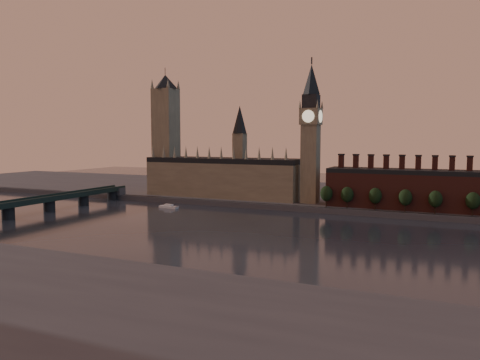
% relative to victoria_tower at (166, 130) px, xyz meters
% --- Properties ---
extents(ground, '(900.00, 900.00, 0.00)m').
position_rel_victoria_tower_xyz_m(ground, '(120.00, -115.00, -59.09)').
color(ground, black).
rests_on(ground, ground).
extents(north_bank, '(900.00, 182.00, 4.00)m').
position_rel_victoria_tower_xyz_m(north_bank, '(120.00, 63.04, -57.09)').
color(north_bank, '#494A4F').
rests_on(north_bank, ground).
extents(palace_of_westminster, '(130.00, 30.30, 74.00)m').
position_rel_victoria_tower_xyz_m(palace_of_westminster, '(55.59, -0.09, -37.46)').
color(palace_of_westminster, gray).
rests_on(palace_of_westminster, north_bank).
extents(victoria_tower, '(24.00, 24.00, 108.00)m').
position_rel_victoria_tower_xyz_m(victoria_tower, '(0.00, 0.00, 0.00)').
color(victoria_tower, gray).
rests_on(victoria_tower, north_bank).
extents(big_ben, '(15.00, 15.00, 107.00)m').
position_rel_victoria_tower_xyz_m(big_ben, '(130.00, -5.00, -2.26)').
color(big_ben, gray).
rests_on(big_ben, north_bank).
extents(chimney_block, '(110.00, 25.00, 37.00)m').
position_rel_victoria_tower_xyz_m(chimney_block, '(200.00, -5.00, -41.27)').
color(chimney_block, brown).
rests_on(chimney_block, north_bank).
extents(embankment_tree_0, '(8.60, 8.60, 14.88)m').
position_rel_victoria_tower_xyz_m(embankment_tree_0, '(146.46, -21.15, -45.62)').
color(embankment_tree_0, black).
rests_on(embankment_tree_0, north_bank).
extents(embankment_tree_1, '(8.60, 8.60, 14.88)m').
position_rel_victoria_tower_xyz_m(embankment_tree_1, '(160.96, -20.82, -45.62)').
color(embankment_tree_1, black).
rests_on(embankment_tree_1, north_bank).
extents(embankment_tree_2, '(8.60, 8.60, 14.88)m').
position_rel_victoria_tower_xyz_m(embankment_tree_2, '(179.59, -19.54, -45.62)').
color(embankment_tree_2, black).
rests_on(embankment_tree_2, north_bank).
extents(embankment_tree_3, '(8.60, 8.60, 14.88)m').
position_rel_victoria_tower_xyz_m(embankment_tree_3, '(198.98, -20.89, -45.62)').
color(embankment_tree_3, black).
rests_on(embankment_tree_3, north_bank).
extents(embankment_tree_4, '(8.60, 8.60, 14.88)m').
position_rel_victoria_tower_xyz_m(embankment_tree_4, '(217.20, -20.97, -45.62)').
color(embankment_tree_4, black).
rests_on(embankment_tree_4, north_bank).
extents(embankment_tree_5, '(8.60, 8.60, 14.88)m').
position_rel_victoria_tower_xyz_m(embankment_tree_5, '(238.78, -19.97, -45.62)').
color(embankment_tree_5, black).
rests_on(embankment_tree_5, north_bank).
extents(westminster_bridge, '(14.00, 200.00, 11.55)m').
position_rel_victoria_tower_xyz_m(westminster_bridge, '(-35.00, -117.70, -51.65)').
color(westminster_bridge, '#1D2D27').
rests_on(westminster_bridge, ground).
extents(river_boat, '(15.52, 5.21, 3.06)m').
position_rel_victoria_tower_xyz_m(river_boat, '(34.25, -49.76, -57.92)').
color(river_boat, silver).
rests_on(river_boat, ground).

